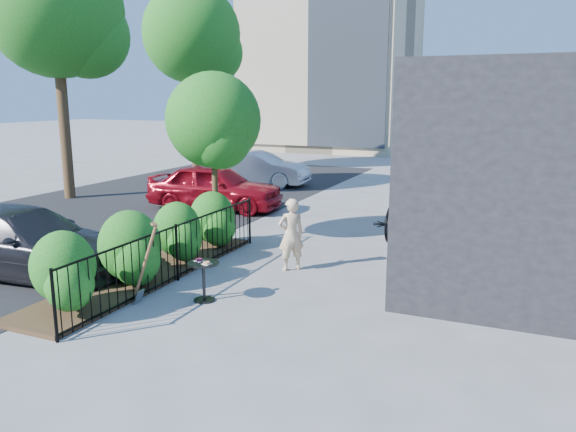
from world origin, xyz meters
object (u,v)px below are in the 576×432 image
at_px(street_tree_near, 56,18).
at_px(shovel, 144,268).
at_px(cafe_table, 204,274).
at_px(car_red, 215,187).
at_px(car_silver, 257,168).
at_px(car_darkgrey, 23,241).
at_px(street_tree_far, 192,40).
at_px(patio_tree, 215,126).
at_px(woman, 291,235).

relative_size(street_tree_near, shovel, 5.62).
relative_size(street_tree_near, cafe_table, 11.39).
bearing_deg(car_red, car_silver, 4.90).
distance_m(street_tree_near, cafe_table, 12.82).
bearing_deg(car_silver, car_darkgrey, 179.32).
height_order(street_tree_near, street_tree_far, same).
xyz_separation_m(street_tree_near, street_tree_far, (0.00, 8.00, 0.00)).
bearing_deg(patio_tree, cafe_table, -63.09).
height_order(shovel, car_darkgrey, shovel).
xyz_separation_m(woman, shovel, (-1.47, -2.76, -0.09)).
xyz_separation_m(street_tree_far, car_silver, (4.61, -2.83, -5.25)).
bearing_deg(patio_tree, street_tree_near, 157.43).
relative_size(street_tree_near, car_red, 1.99).
bearing_deg(cafe_table, shovel, -145.40).
distance_m(patio_tree, car_darkgrey, 4.75).
bearing_deg(shovel, car_red, 112.31).
height_order(street_tree_far, car_silver, street_tree_far).
height_order(patio_tree, cafe_table, patio_tree).
relative_size(cafe_table, car_silver, 0.18).
distance_m(street_tree_near, car_darkgrey, 10.17).
bearing_deg(shovel, woman, 61.92).
distance_m(street_tree_far, shovel, 18.32).
relative_size(cafe_table, car_red, 0.17).
bearing_deg(woman, patio_tree, -70.11).
xyz_separation_m(cafe_table, car_silver, (-4.87, 11.87, 0.20)).
height_order(cafe_table, car_darkgrey, car_darkgrey).
bearing_deg(cafe_table, woman, 73.00).
height_order(patio_tree, street_tree_far, street_tree_far).
bearing_deg(car_silver, woman, -154.76).
bearing_deg(cafe_table, car_silver, 112.30).
xyz_separation_m(street_tree_near, cafe_table, (9.47, -6.70, -5.45)).
distance_m(cafe_table, car_red, 8.00).
height_order(cafe_table, shovel, shovel).
bearing_deg(shovel, street_tree_far, 119.65).
xyz_separation_m(patio_tree, street_tree_far, (-7.70, 11.20, 3.15)).
height_order(street_tree_near, shovel, street_tree_near).
relative_size(woman, car_silver, 0.36).
distance_m(street_tree_near, woman, 12.25).
distance_m(patio_tree, car_red, 4.57).
bearing_deg(cafe_table, street_tree_near, 144.75).
height_order(shovel, car_red, shovel).
bearing_deg(car_darkgrey, shovel, -104.02).
height_order(woman, car_red, woman).
xyz_separation_m(car_red, car_darkgrey, (-0.15, -7.09, -0.05)).
bearing_deg(street_tree_near, car_silver, 48.31).
height_order(street_tree_far, woman, street_tree_far).
distance_m(street_tree_near, street_tree_far, 8.00).
distance_m(patio_tree, shovel, 4.67).
distance_m(car_red, car_silver, 4.98).
bearing_deg(patio_tree, car_red, 121.21).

